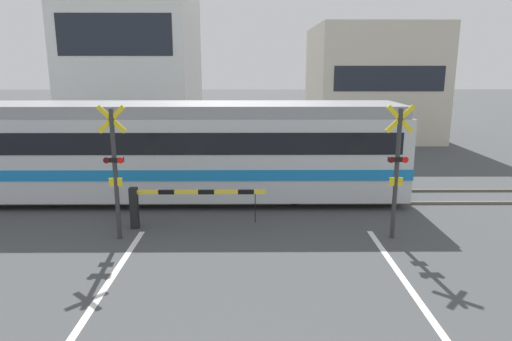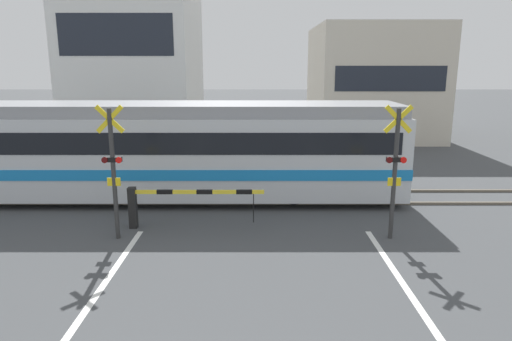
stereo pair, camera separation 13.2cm
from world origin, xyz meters
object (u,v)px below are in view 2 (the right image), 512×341
Objects in this scene: crossing_barrier_near at (167,200)px; crossing_signal_left at (115,166)px; crossing_barrier_far at (317,158)px; pedestrian at (275,136)px; commuter_train at (122,148)px; crossing_signal_right at (397,167)px.

crossing_signal_left reaches higher than crossing_barrier_near.
pedestrian is at bearing 110.83° from crossing_barrier_far.
commuter_train is 10.30× the size of pedestrian.
pedestrian is at bearing 67.38° from crossing_signal_left.
commuter_train reaches higher than crossing_barrier_far.
crossing_signal_left is (-5.74, -6.41, 1.07)m from crossing_barrier_far.
crossing_signal_left reaches higher than commuter_train.
crossing_signal_left is (0.88, -3.53, 0.19)m from commuter_train.
crossing_signal_left is at bearing -75.98° from commuter_train.
crossing_signal_left and crossing_signal_right have the same top height.
crossing_barrier_near is 1.07× the size of crossing_signal_right.
crossing_signal_right is (5.74, -0.75, 1.07)m from crossing_barrier_near.
crossing_signal_right is (6.82, 0.00, 0.00)m from crossing_signal_left.
crossing_barrier_far is at bearing 23.45° from commuter_train.
crossing_signal_left is at bearing -145.21° from crossing_barrier_near.
crossing_signal_right reaches higher than crossing_barrier_far.
crossing_signal_left is 1.00× the size of crossing_signal_right.
pedestrian reaches higher than crossing_barrier_near.
crossing_barrier_far is 4.13m from pedestrian.
crossing_barrier_near is 5.89m from crossing_signal_right.
crossing_barrier_far is at bearing 99.54° from crossing_signal_right.
commuter_train is 4.99× the size of crossing_barrier_near.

